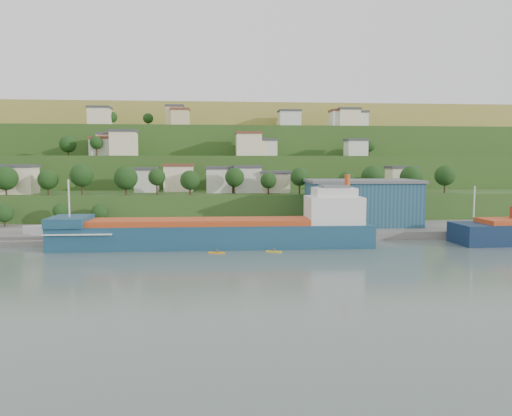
{
  "coord_description": "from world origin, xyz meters",
  "views": [
    {
      "loc": [
        -5.32,
        -107.08,
        19.76
      ],
      "look_at": [
        5.47,
        15.0,
        8.45
      ],
      "focal_mm": 35.0,
      "sensor_mm": 36.0,
      "label": 1
    }
  ],
  "objects": [
    {
      "name": "hillside",
      "position": [
        -0.01,
        168.69,
        0.08
      ],
      "size": [
        360.0,
        210.82,
        96.0
      ],
      "color": "#284719",
      "rests_on": "ground"
    },
    {
      "name": "dinghy",
      "position": [
        -47.98,
        18.56,
        1.6
      ],
      "size": [
        4.14,
        1.79,
        0.81
      ],
      "primitive_type": "cube",
      "rotation": [
        0.0,
        0.0,
        -0.07
      ],
      "color": "silver",
      "rests_on": "pebble_beach"
    },
    {
      "name": "quay",
      "position": [
        20.0,
        28.0,
        0.0
      ],
      "size": [
        220.0,
        26.0,
        4.0
      ],
      "primitive_type": "cube",
      "color": "slate",
      "rests_on": "ground"
    },
    {
      "name": "ground",
      "position": [
        0.0,
        0.0,
        0.0
      ],
      "size": [
        500.0,
        500.0,
        0.0
      ],
      "primitive_type": "plane",
      "color": "#495954",
      "rests_on": "ground"
    },
    {
      "name": "kayak_orange",
      "position": [
        -4.43,
        0.33,
        0.27
      ],
      "size": [
        3.68,
        1.77,
        0.92
      ],
      "rotation": [
        0.0,
        0.0,
        -0.32
      ],
      "color": "orange",
      "rests_on": "ground"
    },
    {
      "name": "cargo_ship_near",
      "position": [
        -2.53,
        8.94,
        3.03
      ],
      "size": [
        74.08,
        12.81,
        19.0
      ],
      "rotation": [
        0.0,
        0.0,
        -0.02
      ],
      "color": "#15384F",
      "rests_on": "ground"
    },
    {
      "name": "caravan",
      "position": [
        -49.47,
        21.02,
        2.54
      ],
      "size": [
        6.23,
        4.28,
        2.69
      ],
      "primitive_type": "cube",
      "rotation": [
        0.0,
        0.0,
        0.36
      ],
      "color": "white",
      "rests_on": "pebble_beach"
    },
    {
      "name": "warehouse",
      "position": [
        37.07,
        31.0,
        8.43
      ],
      "size": [
        31.71,
        20.18,
        12.8
      ],
      "rotation": [
        0.0,
        0.0,
        -0.04
      ],
      "color": "navy",
      "rests_on": "quay"
    },
    {
      "name": "kayak_yellow",
      "position": [
        8.16,
        0.61,
        0.26
      ],
      "size": [
        3.52,
        1.89,
        0.89
      ],
      "rotation": [
        0.0,
        0.0,
        -0.38
      ],
      "color": "yellow",
      "rests_on": "ground"
    },
    {
      "name": "pebble_beach",
      "position": [
        -55.0,
        22.0,
        0.0
      ],
      "size": [
        40.0,
        18.0,
        2.4
      ],
      "primitive_type": "cube",
      "color": "slate",
      "rests_on": "ground"
    }
  ]
}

